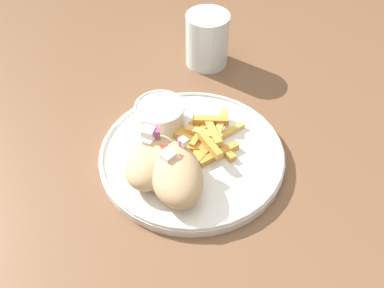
# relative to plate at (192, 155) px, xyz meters

# --- Properties ---
(table) EXTENTS (1.45, 1.45, 0.72)m
(table) POSITION_rel_plate_xyz_m (-0.03, 0.04, -0.07)
(table) COLOR brown
(table) RESTS_ON ground_plane
(plate) EXTENTS (0.29, 0.29, 0.02)m
(plate) POSITION_rel_plate_xyz_m (0.00, 0.00, 0.00)
(plate) COLOR white
(plate) RESTS_ON table
(pita_sandwich_near) EXTENTS (0.14, 0.14, 0.06)m
(pita_sandwich_near) POSITION_rel_plate_xyz_m (-0.07, -0.02, 0.03)
(pita_sandwich_near) COLOR tan
(pita_sandwich_near) RESTS_ON plate
(pita_sandwich_far) EXTENTS (0.12, 0.10, 0.06)m
(pita_sandwich_far) POSITION_rel_plate_xyz_m (-0.07, 0.03, 0.03)
(pita_sandwich_far) COLOR tan
(pita_sandwich_far) RESTS_ON plate
(fries_pile) EXTENTS (0.14, 0.14, 0.03)m
(fries_pile) POSITION_rel_plate_xyz_m (0.03, -0.01, 0.01)
(fries_pile) COLOR gold
(fries_pile) RESTS_ON plate
(sauce_ramekin) EXTENTS (0.08, 0.08, 0.04)m
(sauce_ramekin) POSITION_rel_plate_xyz_m (0.03, 0.08, 0.03)
(sauce_ramekin) COLOR white
(sauce_ramekin) RESTS_ON plate
(water_glass) EXTENTS (0.08, 0.08, 0.10)m
(water_glass) POSITION_rel_plate_xyz_m (0.23, 0.12, 0.04)
(water_glass) COLOR silver
(water_glass) RESTS_ON table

